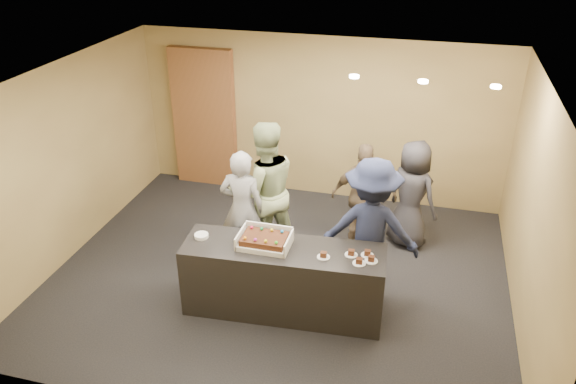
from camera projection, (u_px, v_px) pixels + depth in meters
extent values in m
plane|color=black|center=(280.00, 274.00, 7.63)|extent=(6.00, 6.00, 0.00)
plane|color=silver|center=(278.00, 81.00, 6.38)|extent=(6.00, 6.00, 0.00)
cube|color=olive|center=(320.00, 119.00, 9.15)|extent=(6.00, 0.04, 2.70)
cube|color=olive|center=(202.00, 313.00, 4.87)|extent=(6.00, 0.04, 2.70)
cube|color=olive|center=(68.00, 161.00, 7.68)|extent=(0.04, 5.00, 2.70)
cube|color=olive|center=(534.00, 217.00, 6.33)|extent=(0.04, 5.00, 2.70)
cube|color=black|center=(284.00, 279.00, 6.79)|extent=(2.44, 0.86, 0.90)
cube|color=brown|center=(204.00, 118.00, 9.59)|extent=(1.09, 0.15, 2.41)
cube|color=white|center=(265.00, 243.00, 6.62)|extent=(0.59, 0.41, 0.06)
cube|color=white|center=(241.00, 236.00, 6.66)|extent=(0.02, 0.41, 0.16)
cube|color=white|center=(289.00, 243.00, 6.53)|extent=(0.02, 0.41, 0.16)
cube|color=white|center=(269.00, 230.00, 6.76)|extent=(0.59, 0.02, 0.18)
cube|color=#391D0C|center=(264.00, 239.00, 6.59)|extent=(0.52, 0.36, 0.07)
sphere|color=#DD1A4D|center=(252.00, 227.00, 6.71)|extent=(0.04, 0.04, 0.04)
sphere|color=#199A52|center=(262.00, 229.00, 6.68)|extent=(0.04, 0.04, 0.04)
sphere|color=yellow|center=(272.00, 230.00, 6.66)|extent=(0.04, 0.04, 0.04)
sphere|color=#1B88EA|center=(282.00, 231.00, 6.63)|extent=(0.04, 0.04, 0.04)
sphere|color=orange|center=(245.00, 238.00, 6.50)|extent=(0.04, 0.04, 0.04)
sphere|color=#BE28B3|center=(255.00, 240.00, 6.47)|extent=(0.04, 0.04, 0.04)
sphere|color=yellow|center=(266.00, 241.00, 6.44)|extent=(0.04, 0.04, 0.04)
sphere|color=green|center=(276.00, 243.00, 6.41)|extent=(0.04, 0.04, 0.04)
cylinder|color=white|center=(201.00, 236.00, 6.78)|extent=(0.17, 0.17, 0.04)
cylinder|color=white|center=(323.00, 257.00, 6.41)|extent=(0.15, 0.15, 0.01)
cube|color=#391D0C|center=(324.00, 254.00, 6.40)|extent=(0.07, 0.06, 0.06)
cylinder|color=white|center=(351.00, 255.00, 6.45)|extent=(0.15, 0.15, 0.01)
cube|color=#391D0C|center=(351.00, 252.00, 6.44)|extent=(0.07, 0.06, 0.06)
cylinder|color=white|center=(359.00, 263.00, 6.30)|extent=(0.15, 0.15, 0.01)
cube|color=#391D0C|center=(359.00, 261.00, 6.29)|extent=(0.07, 0.06, 0.06)
cylinder|color=white|center=(367.00, 255.00, 6.45)|extent=(0.15, 0.15, 0.01)
cube|color=#391D0C|center=(368.00, 253.00, 6.43)|extent=(0.07, 0.06, 0.06)
cylinder|color=white|center=(371.00, 261.00, 6.34)|extent=(0.15, 0.15, 0.01)
cube|color=#391D0C|center=(371.00, 258.00, 6.33)|extent=(0.07, 0.06, 0.06)
imported|color=#95969A|center=(243.00, 209.00, 7.51)|extent=(0.63, 0.42, 1.70)
imported|color=#909F70|center=(264.00, 191.00, 7.66)|extent=(1.22, 1.16, 2.00)
imported|color=#1C223F|center=(371.00, 229.00, 6.89)|extent=(1.23, 0.73, 1.87)
imported|color=brown|center=(364.00, 196.00, 7.98)|extent=(0.96, 0.49, 1.57)
imported|color=#29282D|center=(412.00, 194.00, 7.98)|extent=(0.94, 0.86, 1.61)
cylinder|color=#FFEAC6|center=(354.00, 76.00, 6.64)|extent=(0.12, 0.12, 0.03)
cylinder|color=#FFEAC6|center=(423.00, 81.00, 6.46)|extent=(0.12, 0.12, 0.03)
cylinder|color=#FFEAC6|center=(496.00, 87.00, 6.28)|extent=(0.12, 0.12, 0.03)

